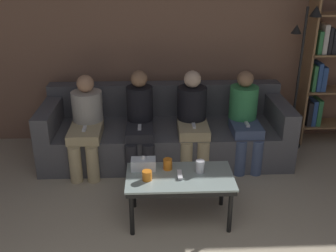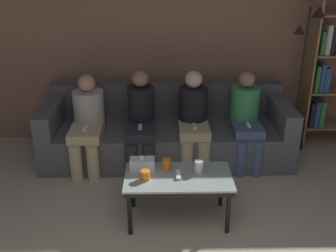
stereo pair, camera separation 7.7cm
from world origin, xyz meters
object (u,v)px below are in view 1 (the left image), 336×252
object	(u,v)px
cup_near_left	(168,164)
bookshelf	(333,73)
cup_far_center	(200,166)
seated_person_mid_right	(193,117)
tissue_box	(143,164)
standing_lamp	(301,64)
game_remote	(180,175)
couch	(166,132)
cup_near_right	(147,175)
seated_person_left_end	(87,120)
coffee_table	(180,181)
seated_person_right_end	(245,117)
seated_person_mid_left	(140,119)

from	to	relation	value
cup_near_left	bookshelf	size ratio (longest dim) A/B	0.06
cup_far_center	seated_person_mid_right	world-z (taller)	seated_person_mid_right
cup_near_left	bookshelf	xyz separation A→B (m)	(2.08, 1.49, 0.40)
tissue_box	standing_lamp	xyz separation A→B (m)	(1.83, 1.34, 0.55)
game_remote	seated_person_mid_right	distance (m)	1.10
couch	cup_near_right	distance (m)	1.37
bookshelf	seated_person_left_end	bearing A→B (deg)	-169.29
standing_lamp	cup_near_left	bearing A→B (deg)	-140.25
cup_near_left	bookshelf	bearing A→B (deg)	35.55
coffee_table	cup_near_left	xyz separation A→B (m)	(-0.10, 0.12, 0.10)
cup_near_left	seated_person_mid_right	world-z (taller)	seated_person_mid_right
couch	standing_lamp	bearing A→B (deg)	6.50
cup_far_center	bookshelf	distance (m)	2.41
cup_near_left	cup_far_center	xyz separation A→B (m)	(0.28, -0.07, 0.01)
tissue_box	cup_far_center	bearing A→B (deg)	-8.93
seated_person_right_end	standing_lamp	bearing A→B (deg)	28.74
cup_far_center	seated_person_mid_right	distance (m)	1.02
cup_near_left	tissue_box	size ratio (longest dim) A/B	0.46
cup_far_center	cup_near_left	bearing A→B (deg)	166.30
cup_near_left	cup_far_center	bearing A→B (deg)	-13.70
cup_far_center	tissue_box	distance (m)	0.50
cup_near_right	seated_person_right_end	distance (m)	1.57
tissue_box	coffee_table	bearing A→B (deg)	-22.77
cup_far_center	seated_person_right_end	size ratio (longest dim) A/B	0.11
cup_far_center	seated_person_left_end	distance (m)	1.51
cup_near_left	seated_person_mid_right	bearing A→B (deg)	71.66
game_remote	seated_person_right_end	distance (m)	1.34
cup_far_center	seated_person_mid_left	size ratio (longest dim) A/B	0.11
coffee_table	cup_near_left	size ratio (longest dim) A/B	9.29
cup_near_right	seated_person_left_end	xyz separation A→B (m)	(-0.67, 1.11, 0.06)
seated_person_left_end	seated_person_right_end	bearing A→B (deg)	0.62
cup_far_center	tissue_box	world-z (taller)	tissue_box
standing_lamp	tissue_box	bearing A→B (deg)	-143.94
bookshelf	standing_lamp	bearing A→B (deg)	-162.99
game_remote	seated_person_right_end	world-z (taller)	seated_person_right_end
cup_far_center	seated_person_mid_left	xyz separation A→B (m)	(-0.55, 1.00, 0.05)
tissue_box	seated_person_right_end	distance (m)	1.46
cup_far_center	standing_lamp	bearing A→B (deg)	46.59
couch	tissue_box	bearing A→B (deg)	-101.73
coffee_table	bookshelf	world-z (taller)	bookshelf
couch	seated_person_mid_left	xyz separation A→B (m)	(-0.29, -0.23, 0.27)
cup_near_right	seated_person_mid_right	size ratio (longest dim) A/B	0.08
cup_near_left	standing_lamp	xyz separation A→B (m)	(1.62, 1.35, 0.55)
couch	cup_near_left	distance (m)	1.18
coffee_table	cup_far_center	size ratio (longest dim) A/B	8.08
game_remote	seated_person_mid_right	size ratio (longest dim) A/B	0.14
tissue_box	seated_person_right_end	bearing A→B (deg)	40.17
couch	seated_person_mid_left	world-z (taller)	seated_person_mid_left
coffee_table	game_remote	size ratio (longest dim) A/B	6.22
standing_lamp	seated_person_mid_left	distance (m)	1.99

